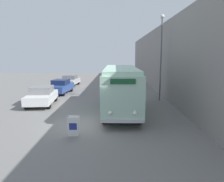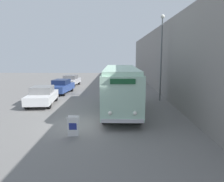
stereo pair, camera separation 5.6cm
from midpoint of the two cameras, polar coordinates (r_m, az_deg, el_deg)
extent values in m
plane|color=slate|center=(13.15, -6.41, -8.76)|extent=(80.00, 80.00, 0.00)
cube|color=gray|center=(22.94, 13.47, 7.89)|extent=(0.30, 60.00, 7.26)
cylinder|color=black|center=(13.24, -1.91, -6.47)|extent=(0.28, 0.94, 0.94)
cylinder|color=black|center=(13.30, 7.24, -6.46)|extent=(0.28, 0.94, 0.94)
cylinder|color=black|center=(19.32, -0.98, -1.48)|extent=(0.28, 0.94, 0.94)
cylinder|color=black|center=(19.37, 5.26, -1.49)|extent=(0.28, 0.94, 0.94)
cube|color=#B2DBC1|center=(16.03, 2.39, 0.84)|extent=(2.42, 9.04, 2.50)
cube|color=silver|center=(15.89, 2.42, 5.73)|extent=(2.23, 8.68, 0.24)
cube|color=silver|center=(11.80, 2.88, -7.84)|extent=(2.30, 0.12, 0.20)
sphere|color=white|center=(11.70, -0.39, -5.77)|extent=(0.22, 0.22, 0.22)
sphere|color=white|center=(11.75, 6.16, -5.77)|extent=(0.22, 0.22, 0.22)
cube|color=#19512D|center=(11.40, 2.96, 2.51)|extent=(1.33, 0.06, 0.28)
cube|color=gray|center=(11.49, -9.89, -11.53)|extent=(0.50, 0.23, 0.01)
cube|color=white|center=(11.23, -10.05, -9.21)|extent=(0.55, 0.21, 1.05)
cube|color=white|center=(11.40, -9.88, -8.92)|extent=(0.55, 0.21, 1.05)
cube|color=navy|center=(11.20, -10.07, -9.10)|extent=(0.39, 0.07, 0.37)
cylinder|color=#595E60|center=(19.98, 12.79, 7.79)|extent=(0.12, 0.12, 7.27)
sphere|color=silver|center=(20.26, 13.18, 18.43)|extent=(0.36, 0.36, 0.36)
cylinder|color=black|center=(17.92, -21.30, -3.46)|extent=(0.22, 0.63, 0.63)
cylinder|color=black|center=(17.50, -16.07, -3.48)|extent=(0.22, 0.63, 0.63)
cylinder|color=black|center=(20.64, -18.97, -1.72)|extent=(0.22, 0.63, 0.63)
cylinder|color=black|center=(20.28, -14.41, -1.70)|extent=(0.22, 0.63, 0.63)
cube|color=silver|center=(19.00, -17.69, -1.56)|extent=(2.31, 4.45, 0.66)
cube|color=gray|center=(19.00, -17.70, 0.31)|extent=(1.81, 2.07, 0.57)
cylinder|color=black|center=(23.29, -16.02, -0.41)|extent=(0.22, 0.61, 0.61)
cylinder|color=black|center=(22.74, -12.43, -0.50)|extent=(0.22, 0.61, 0.61)
cylinder|color=black|center=(25.88, -13.63, 0.61)|extent=(0.22, 0.61, 0.61)
cylinder|color=black|center=(25.39, -10.37, 0.56)|extent=(0.22, 0.61, 0.61)
cube|color=#2D478C|center=(24.26, -13.10, 0.88)|extent=(2.21, 4.38, 0.68)
cube|color=#19274D|center=(24.28, -13.07, 2.32)|extent=(1.71, 2.04, 0.52)
cylinder|color=black|center=(29.22, -13.02, 1.66)|extent=(0.22, 0.69, 0.69)
cylinder|color=black|center=(28.75, -9.89, 1.64)|extent=(0.22, 0.69, 0.69)
cylinder|color=black|center=(31.88, -11.45, 2.32)|extent=(0.22, 0.69, 0.69)
cylinder|color=black|center=(31.45, -8.56, 2.31)|extent=(0.22, 0.69, 0.69)
cube|color=#B7B7BC|center=(30.28, -10.73, 2.54)|extent=(2.22, 4.34, 0.58)
cube|color=slate|center=(30.32, -10.70, 3.58)|extent=(1.76, 2.01, 0.51)
camera|label=1|loc=(0.03, -89.88, 0.02)|focal=35.00mm
camera|label=2|loc=(0.03, 90.12, -0.02)|focal=35.00mm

